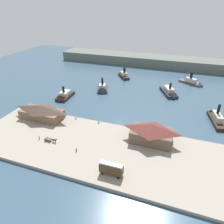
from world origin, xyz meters
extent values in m
plane|color=#385166|center=(0.00, 0.00, 0.00)|extent=(320.00, 320.00, 0.00)
cube|color=#9E9384|center=(0.00, -22.00, 0.60)|extent=(110.00, 36.00, 1.20)
cube|color=gray|center=(0.00, -3.60, 0.50)|extent=(110.00, 0.80, 1.00)
cube|color=brown|center=(-35.98, -10.03, 3.34)|extent=(20.82, 9.23, 4.28)
pyramid|color=#473328|center=(-35.98, -10.03, 6.76)|extent=(21.24, 9.69, 2.56)
cube|color=brown|center=(18.24, -10.89, 3.73)|extent=(16.75, 10.09, 5.06)
pyramid|color=maroon|center=(18.24, -10.89, 7.71)|extent=(17.08, 10.59, 2.89)
cube|color=#4C381E|center=(9.07, -34.22, 3.69)|extent=(8.01, 2.42, 3.19)
cube|color=beige|center=(9.07, -34.22, 5.54)|extent=(7.69, 1.69, 0.50)
cylinder|color=black|center=(11.88, -33.01, 1.65)|extent=(0.90, 0.18, 0.90)
cylinder|color=black|center=(11.88, -35.43, 1.65)|extent=(0.90, 0.18, 0.90)
cylinder|color=black|center=(6.27, -33.01, 1.65)|extent=(0.90, 0.18, 0.90)
cylinder|color=black|center=(6.27, -35.43, 1.65)|extent=(0.90, 0.18, 0.90)
cube|color=brown|center=(-21.99, -25.23, 2.05)|extent=(2.98, 1.45, 0.50)
cylinder|color=#4C3828|center=(-22.88, -24.50, 1.80)|extent=(1.20, 0.10, 1.20)
cylinder|color=#4C3828|center=(-22.88, -25.96, 1.80)|extent=(1.20, 0.10, 1.20)
ellipsoid|color=#473323|center=(-19.10, -25.23, 2.30)|extent=(2.00, 0.70, 0.90)
ellipsoid|color=#473323|center=(-18.00, -25.23, 2.85)|extent=(0.70, 0.32, 0.44)
cylinder|color=#473323|center=(-18.50, -25.03, 1.70)|extent=(0.16, 0.16, 1.00)
cylinder|color=#473323|center=(-18.50, -25.43, 1.70)|extent=(0.16, 0.16, 1.00)
cylinder|color=#473323|center=(-19.70, -25.03, 1.70)|extent=(0.16, 0.16, 1.00)
cylinder|color=#473323|center=(-19.70, -25.43, 1.70)|extent=(0.16, 0.16, 1.00)
cylinder|color=#33384C|center=(-7.66, -27.52, 1.91)|extent=(0.41, 0.41, 1.41)
sphere|color=#CCA889|center=(-7.66, -27.52, 2.74)|extent=(0.26, 0.26, 0.26)
cylinder|color=#6B5B4C|center=(-26.16, -25.63, 1.85)|extent=(0.38, 0.38, 1.30)
sphere|color=#CCA889|center=(-26.16, -25.63, 2.62)|extent=(0.24, 0.24, 0.24)
cylinder|color=black|center=(-7.64, -5.41, 1.65)|extent=(0.44, 0.44, 0.90)
cylinder|color=black|center=(-19.73, -5.60, 1.65)|extent=(0.44, 0.44, 0.90)
cylinder|color=black|center=(-48.30, -5.12, 1.65)|extent=(0.44, 0.44, 0.90)
cube|color=#23282D|center=(-22.75, 36.94, 0.61)|extent=(11.40, 15.99, 1.22)
cone|color=#23282D|center=(-20.18, 30.12, 0.61)|extent=(6.55, 4.58, 6.01)
cube|color=beige|center=(-22.75, 36.94, 2.49)|extent=(5.65, 6.41, 2.54)
cylinder|color=black|center=(-22.63, 36.62, 6.02)|extent=(1.34, 1.34, 4.54)
cylinder|color=brown|center=(-24.29, 41.02, 4.47)|extent=(0.24, 0.24, 6.51)
cube|color=#23282D|center=(19.59, 45.31, 0.96)|extent=(13.47, 18.98, 1.91)
cone|color=#23282D|center=(23.40, 37.20, 0.96)|extent=(6.64, 5.39, 5.83)
cube|color=beige|center=(19.59, 45.31, 3.10)|extent=(7.29, 9.73, 2.38)
cylinder|color=black|center=(20.29, 43.83, 5.96)|extent=(1.46, 1.46, 3.33)
cube|color=black|center=(-39.73, 17.68, 0.90)|extent=(7.42, 14.56, 1.80)
cone|color=black|center=(-39.23, 10.63, 0.90)|extent=(5.96, 2.95, 5.80)
cube|color=beige|center=(-39.73, 17.68, 2.91)|extent=(5.18, 7.33, 2.22)
cylinder|color=black|center=(-39.63, 16.33, 5.87)|extent=(1.34, 1.34, 3.70)
cube|color=black|center=(-16.70, 66.19, 0.93)|extent=(12.11, 14.27, 1.87)
cone|color=black|center=(-20.91, 71.98, 0.93)|extent=(4.84, 4.50, 4.11)
cube|color=beige|center=(-16.70, 66.19, 3.04)|extent=(6.92, 7.71, 2.34)
cylinder|color=black|center=(-16.11, 65.38, 6.19)|extent=(1.71, 1.71, 3.98)
cylinder|color=brown|center=(-14.18, 62.71, 5.18)|extent=(0.24, 0.24, 6.63)
cube|color=black|center=(45.53, 16.79, 0.87)|extent=(8.14, 18.32, 1.74)
cone|color=black|center=(43.82, 25.48, 0.87)|extent=(4.86, 3.97, 4.33)
cube|color=#B2A893|center=(45.53, 16.79, 3.12)|extent=(4.62, 9.48, 2.77)
cylinder|color=black|center=(45.35, 17.66, 6.83)|extent=(1.23, 1.23, 4.64)
cube|color=#514C47|center=(32.65, 69.11, 0.66)|extent=(16.96, 12.36, 1.33)
cone|color=#514C47|center=(39.93, 65.15, 0.66)|extent=(4.79, 5.41, 4.54)
cube|color=beige|center=(32.65, 69.11, 2.68)|extent=(7.93, 6.19, 2.70)
cylinder|color=black|center=(32.37, 69.27, 6.18)|extent=(1.76, 1.76, 4.30)
cylinder|color=brown|center=(28.29, 71.49, 3.85)|extent=(0.24, 0.24, 5.05)
cube|color=#60665B|center=(0.00, 110.00, 4.00)|extent=(180.00, 24.00, 8.00)
camera|label=1|loc=(26.28, -81.87, 52.37)|focal=32.92mm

